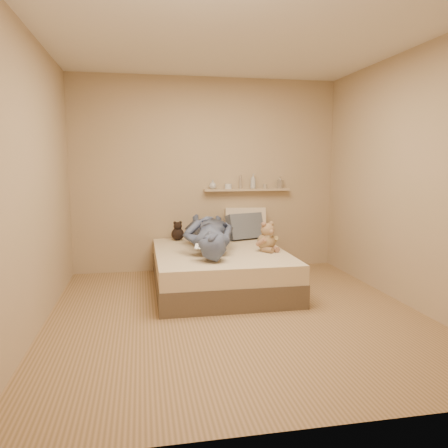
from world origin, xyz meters
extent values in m
plane|color=#A17B53|center=(0.00, 0.00, 0.00)|extent=(3.80, 3.80, 0.00)
plane|color=silver|center=(0.00, 0.00, 2.60)|extent=(3.80, 3.80, 0.00)
plane|color=tan|center=(0.00, 1.90, 1.30)|extent=(3.60, 0.00, 3.60)
plane|color=tan|center=(0.00, -1.90, 1.30)|extent=(3.60, 0.00, 3.60)
plane|color=tan|center=(-1.80, 0.00, 1.30)|extent=(0.00, 3.80, 3.80)
plane|color=tan|center=(1.80, 0.00, 1.30)|extent=(0.00, 3.80, 3.80)
cube|color=brown|center=(0.00, 0.93, 0.12)|extent=(1.50, 1.90, 0.25)
cube|color=beige|center=(0.00, 0.93, 0.35)|extent=(1.48, 1.88, 0.20)
cube|color=#B1B4B8|center=(-0.27, 0.41, 0.60)|extent=(0.19, 0.13, 0.06)
cube|color=black|center=(-0.27, 0.40, 0.62)|extent=(0.10, 0.07, 0.03)
sphere|color=#9D7E56|center=(0.53, 0.80, 0.56)|extent=(0.21, 0.21, 0.21)
sphere|color=tan|center=(0.54, 0.78, 0.70)|extent=(0.16, 0.16, 0.16)
sphere|color=#946A51|center=(0.48, 0.76, 0.77)|extent=(0.06, 0.06, 0.06)
sphere|color=#987C53|center=(0.59, 0.80, 0.77)|extent=(0.06, 0.06, 0.06)
sphere|color=#8D6B4E|center=(0.56, 0.72, 0.68)|extent=(0.06, 0.06, 0.06)
cylinder|color=#A37356|center=(0.45, 0.74, 0.57)|extent=(0.13, 0.14, 0.12)
cylinder|color=#A18855|center=(0.63, 0.81, 0.57)|extent=(0.06, 0.14, 0.12)
cylinder|color=#8C6B4A|center=(0.52, 0.69, 0.48)|extent=(0.13, 0.15, 0.07)
cylinder|color=#8F634C|center=(0.61, 0.73, 0.48)|extent=(0.09, 0.15, 0.07)
cylinder|color=beige|center=(0.54, 0.78, 0.63)|extent=(0.14, 0.14, 0.02)
sphere|color=black|center=(-0.43, 1.69, 0.53)|extent=(0.17, 0.17, 0.17)
sphere|color=black|center=(-0.43, 1.68, 0.64)|extent=(0.11, 0.11, 0.11)
sphere|color=black|center=(-0.46, 1.68, 0.69)|extent=(0.04, 0.04, 0.04)
sphere|color=black|center=(-0.39, 1.69, 0.69)|extent=(0.04, 0.04, 0.04)
cube|color=beige|center=(0.51, 1.76, 0.65)|extent=(0.57, 0.29, 0.43)
cube|color=slate|center=(0.47, 1.62, 0.62)|extent=(0.55, 0.38, 0.37)
imported|color=#4C5A78|center=(-0.11, 1.05, 0.65)|extent=(0.79, 1.73, 0.40)
cube|color=tan|center=(0.55, 1.84, 1.10)|extent=(1.20, 0.12, 0.03)
imported|color=#B9BDC2|center=(0.07, 1.84, 1.18)|extent=(0.13, 0.13, 0.12)
cylinder|color=silver|center=(0.29, 1.84, 1.15)|extent=(0.10, 0.10, 0.07)
cylinder|color=silver|center=(0.45, 1.84, 1.21)|extent=(0.03, 0.03, 0.18)
imported|color=#B7BBC0|center=(0.63, 1.84, 1.22)|extent=(0.08, 0.08, 0.21)
cylinder|color=#B5AB9B|center=(0.80, 1.84, 1.14)|extent=(0.06, 0.06, 0.06)
imported|color=#BCBCC0|center=(1.03, 1.84, 1.20)|extent=(0.10, 0.10, 0.16)
camera|label=1|loc=(-0.88, -4.01, 1.46)|focal=35.00mm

